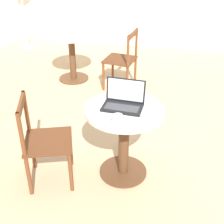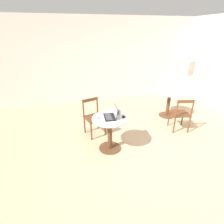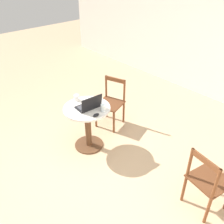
{
  "view_description": "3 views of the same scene",
  "coord_description": "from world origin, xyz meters",
  "px_view_note": "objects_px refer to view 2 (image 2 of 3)",
  "views": [
    {
      "loc": [
        -2.8,
        -0.04,
        2.07
      ],
      "look_at": [
        -0.41,
        0.44,
        0.61
      ],
      "focal_mm": 50.0,
      "sensor_mm": 36.0,
      "label": 1
    },
    {
      "loc": [
        -1.21,
        -2.63,
        2.25
      ],
      "look_at": [
        -0.39,
        0.63,
        0.68
      ],
      "focal_mm": 28.0,
      "sensor_mm": 36.0,
      "label": 2
    },
    {
      "loc": [
        2.06,
        -1.5,
        2.64
      ],
      "look_at": [
        -0.27,
        0.59,
        0.63
      ],
      "focal_mm": 40.0,
      "sensor_mm": 36.0,
      "label": 3
    }
  ],
  "objects_px": {
    "floor_lamp": "(185,59)",
    "chair_near_back": "(94,117)",
    "mouse": "(124,116)",
    "chair_mid_front": "(181,114)",
    "cafe_table_mid": "(169,100)",
    "cafe_table_near": "(110,128)",
    "mug": "(96,117)",
    "laptop": "(111,115)",
    "drinking_glass": "(120,112)"
  },
  "relations": [
    {
      "from": "cafe_table_mid",
      "to": "chair_near_back",
      "type": "distance_m",
      "value": 2.25
    },
    {
      "from": "cafe_table_near",
      "to": "chair_mid_front",
      "type": "distance_m",
      "value": 1.86
    },
    {
      "from": "cafe_table_near",
      "to": "mug",
      "type": "distance_m",
      "value": 0.38
    },
    {
      "from": "mug",
      "to": "laptop",
      "type": "bearing_deg",
      "value": 1.05
    },
    {
      "from": "cafe_table_mid",
      "to": "mug",
      "type": "distance_m",
      "value": 2.52
    },
    {
      "from": "floor_lamp",
      "to": "chair_near_back",
      "type": "bearing_deg",
      "value": -152.91
    },
    {
      "from": "drinking_glass",
      "to": "chair_mid_front",
      "type": "bearing_deg",
      "value": 7.18
    },
    {
      "from": "cafe_table_mid",
      "to": "mouse",
      "type": "height_order",
      "value": "mouse"
    },
    {
      "from": "cafe_table_mid",
      "to": "laptop",
      "type": "xyz_separation_m",
      "value": [
        -1.94,
        -1.1,
        0.26
      ]
    },
    {
      "from": "cafe_table_mid",
      "to": "chair_mid_front",
      "type": "height_order",
      "value": "chair_mid_front"
    },
    {
      "from": "chair_mid_front",
      "to": "cafe_table_near",
      "type": "bearing_deg",
      "value": -169.98
    },
    {
      "from": "mouse",
      "to": "laptop",
      "type": "bearing_deg",
      "value": 166.29
    },
    {
      "from": "chair_near_back",
      "to": "floor_lamp",
      "type": "height_order",
      "value": "floor_lamp"
    },
    {
      "from": "chair_mid_front",
      "to": "floor_lamp",
      "type": "distance_m",
      "value": 2.72
    },
    {
      "from": "cafe_table_near",
      "to": "chair_near_back",
      "type": "xyz_separation_m",
      "value": [
        -0.23,
        0.68,
        -0.07
      ]
    },
    {
      "from": "cafe_table_near",
      "to": "mouse",
      "type": "height_order",
      "value": "mouse"
    },
    {
      "from": "cafe_table_near",
      "to": "floor_lamp",
      "type": "height_order",
      "value": "floor_lamp"
    },
    {
      "from": "cafe_table_near",
      "to": "chair_near_back",
      "type": "distance_m",
      "value": 0.72
    },
    {
      "from": "cafe_table_mid",
      "to": "laptop",
      "type": "distance_m",
      "value": 2.25
    },
    {
      "from": "mug",
      "to": "drinking_glass",
      "type": "xyz_separation_m",
      "value": [
        0.5,
        0.11,
        0.0
      ]
    },
    {
      "from": "laptop",
      "to": "drinking_glass",
      "type": "bearing_deg",
      "value": 28.27
    },
    {
      "from": "cafe_table_near",
      "to": "cafe_table_mid",
      "type": "bearing_deg",
      "value": 29.5
    },
    {
      "from": "laptop",
      "to": "mouse",
      "type": "bearing_deg",
      "value": -13.71
    },
    {
      "from": "chair_near_back",
      "to": "laptop",
      "type": "height_order",
      "value": "laptop"
    },
    {
      "from": "drinking_glass",
      "to": "laptop",
      "type": "bearing_deg",
      "value": -151.73
    },
    {
      "from": "cafe_table_mid",
      "to": "chair_mid_front",
      "type": "xyz_separation_m",
      "value": [
        -0.15,
        -0.8,
        -0.07
      ]
    },
    {
      "from": "chair_mid_front",
      "to": "drinking_glass",
      "type": "height_order",
      "value": "chair_mid_front"
    },
    {
      "from": "chair_mid_front",
      "to": "drinking_glass",
      "type": "xyz_separation_m",
      "value": [
        -1.6,
        -0.2,
        0.34
      ]
    },
    {
      "from": "laptop",
      "to": "cafe_table_mid",
      "type": "bearing_deg",
      "value": 29.59
    },
    {
      "from": "chair_mid_front",
      "to": "cafe_table_mid",
      "type": "bearing_deg",
      "value": 79.57
    },
    {
      "from": "chair_near_back",
      "to": "laptop",
      "type": "xyz_separation_m",
      "value": [
        0.26,
        -0.67,
        0.33
      ]
    },
    {
      "from": "mouse",
      "to": "drinking_glass",
      "type": "xyz_separation_m",
      "value": [
        -0.04,
        0.16,
        0.03
      ]
    },
    {
      "from": "drinking_glass",
      "to": "mouse",
      "type": "bearing_deg",
      "value": -76.84
    },
    {
      "from": "cafe_table_mid",
      "to": "mug",
      "type": "bearing_deg",
      "value": -153.74
    },
    {
      "from": "chair_mid_front",
      "to": "laptop",
      "type": "xyz_separation_m",
      "value": [
        -1.79,
        -0.31,
        0.33
      ]
    },
    {
      "from": "drinking_glass",
      "to": "floor_lamp",
      "type": "bearing_deg",
      "value": 37.86
    },
    {
      "from": "mouse",
      "to": "mug",
      "type": "distance_m",
      "value": 0.54
    },
    {
      "from": "cafe_table_mid",
      "to": "floor_lamp",
      "type": "xyz_separation_m",
      "value": [
        1.25,
        1.33,
        0.88
      ]
    },
    {
      "from": "chair_mid_front",
      "to": "floor_lamp",
      "type": "bearing_deg",
      "value": 56.72
    },
    {
      "from": "cafe_table_near",
      "to": "mouse",
      "type": "distance_m",
      "value": 0.36
    },
    {
      "from": "mouse",
      "to": "chair_mid_front",
      "type": "bearing_deg",
      "value": 13.11
    },
    {
      "from": "floor_lamp",
      "to": "laptop",
      "type": "distance_m",
      "value": 4.06
    },
    {
      "from": "chair_near_back",
      "to": "chair_mid_front",
      "type": "bearing_deg",
      "value": -9.91
    },
    {
      "from": "cafe_table_near",
      "to": "cafe_table_mid",
      "type": "xyz_separation_m",
      "value": [
        1.98,
        1.12,
        0.0
      ]
    },
    {
      "from": "cafe_table_near",
      "to": "laptop",
      "type": "height_order",
      "value": "laptop"
    },
    {
      "from": "cafe_table_near",
      "to": "floor_lamp",
      "type": "xyz_separation_m",
      "value": [
        3.23,
        2.45,
        0.88
      ]
    },
    {
      "from": "laptop",
      "to": "mug",
      "type": "height_order",
      "value": "laptop"
    },
    {
      "from": "mug",
      "to": "chair_mid_front",
      "type": "bearing_deg",
      "value": 8.46
    },
    {
      "from": "cafe_table_mid",
      "to": "laptop",
      "type": "bearing_deg",
      "value": -150.41
    },
    {
      "from": "chair_near_back",
      "to": "mug",
      "type": "bearing_deg",
      "value": -93.42
    }
  ]
}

